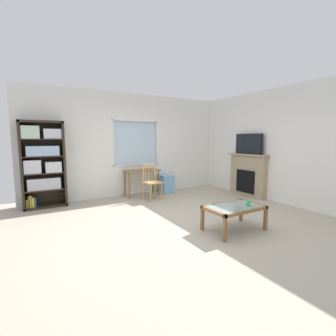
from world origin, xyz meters
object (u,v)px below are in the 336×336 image
Objects in this scene: coffee_table at (234,210)px; sippy_cup at (248,203)px; tv at (249,144)px; fireplace at (248,175)px; wooden_chair at (152,182)px; plastic_drawer_unit at (166,184)px; bookshelf at (42,162)px; desk_under_window at (142,174)px.

coffee_table is 0.26m from sippy_cup.
fireplace is at bearing 0.00° from tv.
sippy_cup is (0.50, -2.68, 0.00)m from wooden_chair.
plastic_drawer_unit is 0.42× the size of fireplace.
bookshelf is 5.11m from tv.
coffee_table is (-2.16, -1.63, -0.22)m from fireplace.
plastic_drawer_unit is at bearing 81.80° from coffee_table.
wooden_chair is 2.59m from coffee_table.
bookshelf is 2.41m from desk_under_window.
plastic_drawer_unit is at bearing 37.43° from wooden_chair.
wooden_chair is at bearing 100.49° from sippy_cup.
bookshelf is 3.84× the size of plastic_drawer_unit.
fireplace is 13.51× the size of sippy_cup.
bookshelf is at bearing 162.15° from tv.
wooden_chair is at bearing -84.36° from desk_under_window.
bookshelf is at bearing 130.31° from coffee_table.
tv is 2.89m from coffee_table.
wooden_chair reaches higher than sippy_cup.
wooden_chair is at bearing 158.99° from fireplace.
plastic_drawer_unit is (0.79, 0.05, -0.34)m from desk_under_window.
desk_under_window is 10.58× the size of sippy_cup.
fireplace is at bearing -30.20° from desk_under_window.
plastic_drawer_unit is at bearing 3.63° from desk_under_window.
bookshelf is 5.13m from fireplace.
coffee_table is at bearing -83.66° from wooden_chair.
sippy_cup reaches higher than plastic_drawer_unit.
sippy_cup is at bearing -138.29° from fireplace.
bookshelf is at bearing 177.40° from desk_under_window.
wooden_chair is 2.73m from sippy_cup.
desk_under_window reaches higher than plastic_drawer_unit.
desk_under_window is 2.99m from tv.
desk_under_window is 1.10× the size of tv.
bookshelf is at bearing 131.45° from sippy_cup.
sippy_cup is (-0.24, -3.25, 0.21)m from plastic_drawer_unit.
coffee_table is at bearing -83.77° from desk_under_window.
fireplace is 2.72m from coffee_table.
coffee_table is at bearing 151.97° from sippy_cup.
tv is 0.88× the size of coffee_table.
wooden_chair is at bearing -14.41° from bookshelf.
tv reaches higher than wooden_chair.
sippy_cup is (-1.95, -1.74, -0.11)m from fireplace.
fireplace reaches higher than desk_under_window.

